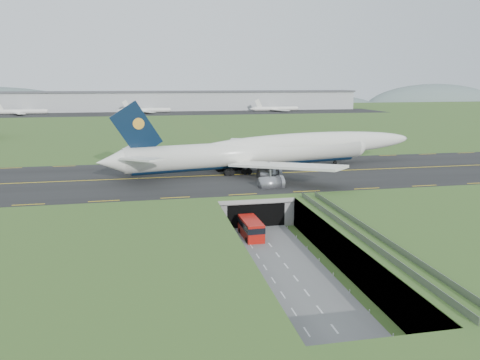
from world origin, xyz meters
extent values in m
plane|color=#386327|center=(0.00, 0.00, 0.00)|extent=(900.00, 900.00, 0.00)
cube|color=gray|center=(0.00, 0.00, 3.00)|extent=(800.00, 800.00, 6.00)
cube|color=slate|center=(0.00, -7.50, 0.10)|extent=(12.00, 75.00, 0.20)
cube|color=black|center=(0.00, 33.00, 6.09)|extent=(800.00, 44.00, 0.18)
cube|color=gray|center=(0.00, 19.00, 5.50)|extent=(16.00, 22.00, 1.00)
cube|color=gray|center=(-7.00, 19.00, 3.00)|extent=(2.00, 22.00, 6.00)
cube|color=gray|center=(7.00, 19.00, 3.00)|extent=(2.00, 22.00, 6.00)
cube|color=black|center=(0.00, 14.00, 2.50)|extent=(12.00, 12.00, 5.00)
cube|color=#A8A8A3|center=(0.00, 7.95, 5.60)|extent=(17.00, 0.50, 0.80)
cube|color=#A8A8A3|center=(11.00, -18.50, 5.80)|extent=(3.00, 53.00, 0.50)
cube|color=gray|center=(9.60, -18.50, 6.55)|extent=(0.06, 53.00, 1.00)
cube|color=gray|center=(12.40, -18.50, 6.55)|extent=(0.06, 53.00, 1.00)
cylinder|color=#A8A8A3|center=(11.00, -40.00, 2.80)|extent=(0.90, 0.90, 5.60)
cylinder|color=#A8A8A3|center=(11.00, -28.00, 2.80)|extent=(0.90, 0.90, 5.60)
cylinder|color=#A8A8A3|center=(11.00, -16.00, 2.80)|extent=(0.90, 0.90, 5.60)
cylinder|color=#A8A8A3|center=(11.00, -4.00, 2.80)|extent=(0.90, 0.90, 5.60)
cylinder|color=white|center=(5.30, 36.72, 10.99)|extent=(65.32, 18.84, 6.15)
sphere|color=white|center=(37.35, 43.12, 10.99)|extent=(7.10, 7.10, 6.03)
cone|color=white|center=(-29.59, 29.75, 10.99)|extent=(7.75, 7.05, 5.85)
ellipsoid|color=white|center=(22.61, 40.18, 12.37)|extent=(67.84, 18.88, 6.46)
ellipsoid|color=black|center=(36.41, 42.94, 11.76)|extent=(4.75, 3.48, 2.15)
cylinder|color=black|center=(5.30, 36.72, 8.59)|extent=(61.42, 14.70, 2.58)
cube|color=white|center=(4.17, 52.18, 10.03)|extent=(15.62, 29.45, 2.59)
cube|color=white|center=(-25.35, 37.95, 12.43)|extent=(7.19, 11.38, 0.99)
cube|color=white|center=(10.19, 22.01, 10.03)|extent=(24.07, 26.09, 2.59)
cube|color=white|center=(-22.52, 23.81, 12.43)|extent=(10.05, 10.93, 0.99)
cube|color=black|center=(-23.46, 30.98, 18.20)|extent=(12.11, 2.96, 13.61)
cylinder|color=gold|center=(-22.99, 31.07, 19.64)|extent=(2.77, 1.19, 2.69)
cylinder|color=slate|center=(4.19, 45.81, 7.05)|extent=(5.52, 4.09, 3.17)
cylinder|color=slate|center=(-2.24, 54.83, 7.05)|extent=(5.52, 4.09, 3.17)
cylinder|color=slate|center=(7.77, 27.90, 7.05)|extent=(5.52, 4.09, 3.17)
cylinder|color=slate|center=(5.29, 17.11, 7.05)|extent=(5.52, 4.09, 3.17)
cylinder|color=black|center=(30.94, 41.84, 6.71)|extent=(1.13, 0.68, 1.06)
cube|color=black|center=(1.05, 35.87, 6.85)|extent=(6.98, 7.73, 1.35)
cube|color=#AF120B|center=(-2.43, 2.09, 1.91)|extent=(3.42, 8.64, 3.42)
cube|color=black|center=(-2.43, 2.09, 2.60)|extent=(3.49, 8.75, 1.14)
cube|color=black|center=(-2.43, 2.09, 0.49)|extent=(3.18, 8.06, 0.57)
cylinder|color=black|center=(-3.84, -0.80, 0.63)|extent=(0.43, 1.04, 1.03)
cylinder|color=black|center=(-3.99, 4.90, 0.63)|extent=(0.43, 1.04, 1.03)
cylinder|color=black|center=(-0.87, -0.72, 0.63)|extent=(0.43, 1.04, 1.03)
cylinder|color=black|center=(-1.02, 4.98, 0.63)|extent=(0.43, 1.04, 1.03)
cube|color=#B2B2B2|center=(0.00, 300.00, 13.50)|extent=(300.00, 22.00, 15.00)
cube|color=#4C4C51|center=(0.00, 300.00, 21.00)|extent=(302.00, 24.00, 1.20)
cube|color=black|center=(0.00, 270.00, 6.14)|extent=(320.00, 50.00, 0.08)
cylinder|color=white|center=(-107.66, 275.00, 8.18)|extent=(34.00, 3.20, 3.20)
cylinder|color=white|center=(-20.91, 275.00, 8.18)|extent=(34.00, 3.20, 3.20)
cylinder|color=white|center=(78.77, 275.00, 8.18)|extent=(34.00, 3.20, 3.20)
ellipsoid|color=slate|center=(120.00, 430.00, -4.00)|extent=(260.00, 91.00, 44.00)
ellipsoid|color=slate|center=(320.00, 430.00, -4.00)|extent=(180.00, 63.00, 60.00)
camera|label=1|loc=(-21.24, -80.96, 29.41)|focal=35.00mm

